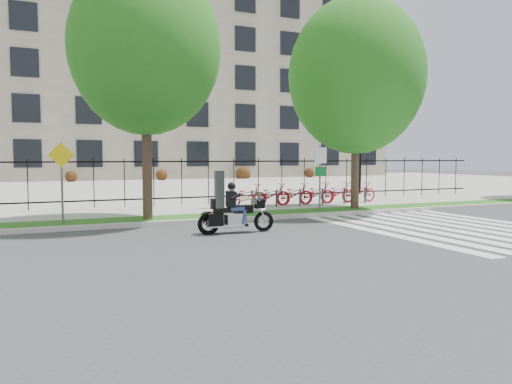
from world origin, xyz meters
name	(u,v)px	position (x,y,z in m)	size (l,w,h in m)	color
ground	(316,238)	(0.00, 0.00, 0.00)	(120.00, 120.00, 0.00)	#353537
curb	(255,218)	(0.00, 4.10, 0.07)	(60.00, 0.20, 0.15)	#BBB8B0
grass_verge	(246,216)	(0.00, 4.95, 0.07)	(60.00, 1.50, 0.15)	#225214
sidewalk	(222,209)	(0.00, 7.45, 0.07)	(60.00, 3.50, 0.15)	#A5A29A
plaza	(140,187)	(0.00, 25.00, 0.05)	(80.00, 34.00, 0.10)	#A5A29A
crosswalk_stripes	(451,228)	(4.83, 0.00, 0.01)	(5.70, 8.00, 0.01)	silver
iron_fence	(208,181)	(0.00, 9.20, 1.15)	(30.00, 0.06, 2.00)	black
office_building	(103,85)	(0.00, 44.92, 9.97)	(60.00, 21.90, 20.15)	gray
lamp_post_right	(360,139)	(10.00, 12.00, 3.21)	(1.06, 0.70, 4.25)	black
street_tree_1	(145,48)	(-3.53, 4.95, 5.71)	(4.91, 4.91, 8.40)	#33241B
street_tree_2	(356,76)	(4.71, 4.95, 5.37)	(5.33, 5.33, 8.29)	#33241B
bike_share_station	(304,193)	(3.66, 7.20, 0.62)	(7.76, 0.85, 1.50)	#2D2D33
sign_pole_regulatory	(320,169)	(2.88, 4.58, 1.74)	(0.50, 0.09, 2.50)	#59595B
sign_pole_warning	(62,172)	(-6.19, 4.58, 1.74)	(0.78, 0.09, 2.49)	#59595B
motorcycle_rider	(236,213)	(-1.65, 1.72, 0.59)	(2.30, 0.70, 1.77)	black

